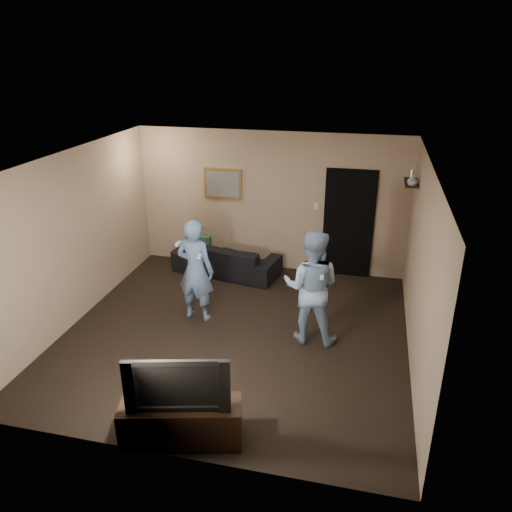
% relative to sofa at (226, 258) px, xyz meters
% --- Properties ---
extents(ground, '(5.00, 5.00, 0.00)m').
position_rel_sofa_xyz_m(ground, '(0.73, -2.03, -0.29)').
color(ground, black).
rests_on(ground, ground).
extents(ceiling, '(5.00, 5.00, 0.04)m').
position_rel_sofa_xyz_m(ceiling, '(0.73, -2.03, 2.31)').
color(ceiling, silver).
rests_on(ceiling, wall_back).
extents(wall_back, '(5.00, 0.04, 2.60)m').
position_rel_sofa_xyz_m(wall_back, '(0.73, 0.47, 1.01)').
color(wall_back, tan).
rests_on(wall_back, ground).
extents(wall_front, '(5.00, 0.04, 2.60)m').
position_rel_sofa_xyz_m(wall_front, '(0.73, -4.53, 1.01)').
color(wall_front, tan).
rests_on(wall_front, ground).
extents(wall_left, '(0.04, 5.00, 2.60)m').
position_rel_sofa_xyz_m(wall_left, '(-1.77, -2.03, 1.01)').
color(wall_left, tan).
rests_on(wall_left, ground).
extents(wall_right, '(0.04, 5.00, 2.60)m').
position_rel_sofa_xyz_m(wall_right, '(3.23, -2.03, 1.01)').
color(wall_right, tan).
rests_on(wall_right, ground).
extents(sofa, '(2.08, 1.13, 0.58)m').
position_rel_sofa_xyz_m(sofa, '(0.00, 0.00, 0.00)').
color(sofa, black).
rests_on(sofa, ground).
extents(throw_pillow, '(0.44, 0.15, 0.44)m').
position_rel_sofa_xyz_m(throw_pillow, '(-0.53, 0.00, 0.19)').
color(throw_pillow, '#164338').
rests_on(throw_pillow, sofa).
extents(painting_frame, '(0.72, 0.05, 0.57)m').
position_rel_sofa_xyz_m(painting_frame, '(-0.17, 0.44, 1.31)').
color(painting_frame, olive).
rests_on(painting_frame, wall_back).
extents(painting_canvas, '(0.62, 0.01, 0.47)m').
position_rel_sofa_xyz_m(painting_canvas, '(-0.17, 0.41, 1.31)').
color(painting_canvas, slate).
rests_on(painting_canvas, painting_frame).
extents(doorway, '(0.90, 0.06, 2.00)m').
position_rel_sofa_xyz_m(doorway, '(2.18, 0.44, 0.71)').
color(doorway, black).
rests_on(doorway, ground).
extents(light_switch, '(0.08, 0.02, 0.12)m').
position_rel_sofa_xyz_m(light_switch, '(1.58, 0.44, 1.01)').
color(light_switch, silver).
rests_on(light_switch, wall_back).
extents(wall_shelf, '(0.20, 0.60, 0.03)m').
position_rel_sofa_xyz_m(wall_shelf, '(3.12, -0.23, 1.70)').
color(wall_shelf, black).
rests_on(wall_shelf, wall_right).
extents(shelf_vase, '(0.19, 0.19, 0.16)m').
position_rel_sofa_xyz_m(shelf_vase, '(3.12, -0.47, 1.80)').
color(shelf_vase, '#A1A1A6').
rests_on(shelf_vase, wall_shelf).
extents(shelf_figurine, '(0.06, 0.06, 0.18)m').
position_rel_sofa_xyz_m(shelf_figurine, '(3.12, -0.17, 1.81)').
color(shelf_figurine, silver).
rests_on(shelf_figurine, wall_shelf).
extents(tv_console, '(1.36, 0.72, 0.46)m').
position_rel_sofa_xyz_m(tv_console, '(0.76, -4.29, -0.04)').
color(tv_console, black).
rests_on(tv_console, ground).
extents(television, '(1.09, 0.40, 0.62)m').
position_rel_sofa_xyz_m(television, '(0.76, -4.29, 0.51)').
color(television, black).
rests_on(television, tv_console).
extents(wii_player_left, '(0.64, 0.52, 1.63)m').
position_rel_sofa_xyz_m(wii_player_left, '(0.03, -1.72, 0.53)').
color(wii_player_left, '#6684B1').
rests_on(wii_player_left, ground).
extents(wii_player_right, '(0.83, 0.66, 1.68)m').
position_rel_sofa_xyz_m(wii_player_right, '(1.82, -1.94, 0.55)').
color(wii_player_right, '#91B2D3').
rests_on(wii_player_right, ground).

